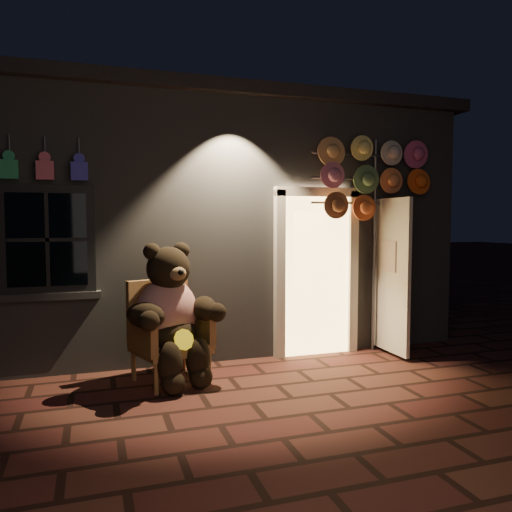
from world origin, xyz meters
name	(u,v)px	position (x,y,z in m)	size (l,w,h in m)	color
ground	(252,403)	(0.00, 0.00, 0.00)	(60.00, 60.00, 0.00)	#512A1F
shop_building	(181,222)	(0.00, 3.99, 1.74)	(7.30, 5.95, 3.51)	slate
wicker_armchair	(167,331)	(-0.67, 0.97, 0.55)	(0.92, 0.88, 1.10)	#B07344
teddy_bear	(171,314)	(-0.65, 0.84, 0.76)	(1.05, 0.97, 1.52)	red
hat_rack	(371,176)	(2.04, 1.28, 2.34)	(1.71, 0.22, 2.85)	#59595E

